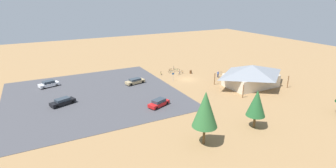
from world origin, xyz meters
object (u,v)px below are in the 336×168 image
Objects in this scene: bicycle_green_by_bin at (177,70)px; car_white_mid_lot at (49,84)px; bicycle_black_edge_north at (228,75)px; car_tan_second_row at (135,81)px; bicycle_yellow_near_porch at (161,73)px; bicycle_silver_near_sign at (220,73)px; pine_center at (257,103)px; bicycle_blue_front_row at (180,73)px; trash_bin at (191,72)px; car_black_back_corner at (63,102)px; car_red_end_stall at (159,103)px; bike_pavilion at (251,74)px; pine_mideast at (205,109)px; bicycle_purple_back_row at (244,74)px; visitor_by_pavilion at (249,71)px; bicycle_orange_lone_west at (170,70)px; visitor_near_lot at (218,74)px; bicycle_white_mid_cluster at (174,68)px; bicycle_red_yard_left at (234,74)px; lot_sign at (173,76)px; bicycle_orange_edge_south at (182,72)px; bicycle_teal_yard_right at (171,72)px.

car_white_mid_lot reaches higher than bicycle_green_by_bin.
bicycle_black_edge_north is 24.83m from car_tan_second_row.
bicycle_yellow_near_porch is at bearing -156.08° from car_tan_second_row.
bicycle_silver_near_sign reaches higher than bicycle_black_edge_north.
bicycle_blue_front_row is at bearing -97.61° from pine_center.
car_black_back_corner reaches higher than trash_bin.
bicycle_silver_near_sign is at bearing -153.89° from car_red_end_stall.
car_white_mid_lot is (42.32, -21.40, -2.14)m from bike_pavilion.
bike_pavilion is 41.69m from car_black_back_corner.
bike_pavilion is 2.94× the size of car_red_end_stall.
pine_mideast is 37.88m from bicycle_purple_back_row.
car_white_mid_lot reaches higher than bicycle_blue_front_row.
pine_mideast is 4.79× the size of visitor_by_pavilion.
visitor_near_lot is (-8.22, 11.03, 0.56)m from bicycle_orange_lone_west.
pine_mideast is 35.67m from bicycle_yellow_near_porch.
pine_mideast is at bearing 73.85° from bicycle_yellow_near_porch.
trash_bin is 0.62× the size of bicycle_purple_back_row.
bicycle_white_mid_cluster is at bearing -50.82° from bicycle_silver_near_sign.
pine_mideast reaches higher than pine_center.
pine_center is at bearing 84.12° from bicycle_orange_lone_west.
visitor_near_lot reaches higher than car_tan_second_row.
bicycle_blue_front_row is at bearing 74.01° from bicycle_green_by_bin.
bicycle_red_yard_left reaches higher than bicycle_purple_back_row.
trash_bin is 0.53× the size of visitor_by_pavilion.
visitor_near_lot is at bearing 162.94° from car_white_mid_lot.
lot_sign is 15.34m from bicycle_black_edge_north.
bicycle_yellow_near_porch is (14.65, -18.11, -2.53)m from bike_pavilion.
bicycle_purple_back_row is 0.83× the size of visitor_near_lot.
bicycle_black_edge_north reaches higher than bicycle_orange_edge_south.
bicycle_blue_front_row is at bearing 77.50° from bicycle_white_mid_cluster.
bicycle_silver_near_sign is at bearing 166.13° from car_white_mid_lot.
bicycle_black_edge_north is at bearing 134.67° from bicycle_orange_lone_west.
bicycle_orange_lone_west is at bearing -111.82° from bicycle_teal_yard_right.
bicycle_red_yard_left is 1.17× the size of bicycle_purple_back_row.
bicycle_white_mid_cluster is 19.68m from bicycle_purple_back_row.
bicycle_purple_back_row reaches higher than bicycle_orange_lone_west.
pine_mideast is at bearing 65.68° from bicycle_blue_front_row.
pine_mideast is 5.30× the size of bicycle_orange_lone_west.
bicycle_yellow_near_porch reaches higher than bicycle_purple_back_row.
car_white_mid_lot is at bearing -18.80° from lot_sign.
lot_sign is 9.16m from bicycle_orange_lone_west.
bicycle_purple_back_row is 0.29× the size of car_tan_second_row.
pine_center reaches higher than bicycle_orange_lone_west.
bicycle_orange_lone_west is (-13.83, -36.00, -5.09)m from pine_mideast.
trash_bin is at bearing -168.44° from car_black_back_corner.
bicycle_red_yard_left is 0.34× the size of car_tan_second_row.
visitor_near_lot is at bearing 117.62° from bicycle_white_mid_cluster.
car_red_end_stall is (29.34, 8.26, 0.38)m from bicycle_purple_back_row.
car_white_mid_lot reaches higher than trash_bin.
bicycle_orange_edge_south is (-15.81, -32.72, -5.09)m from pine_mideast.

